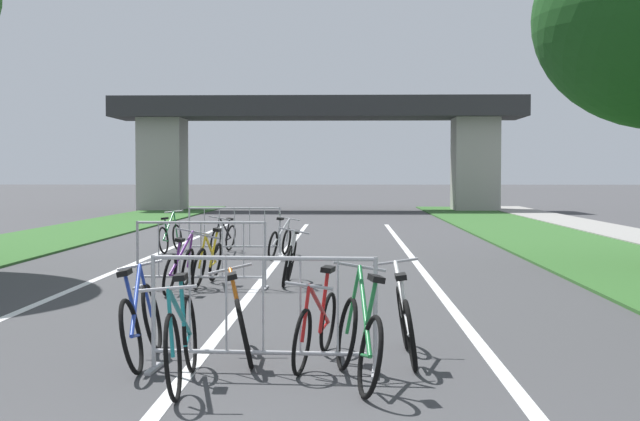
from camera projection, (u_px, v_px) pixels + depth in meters
name	position (u px, v px, depth m)	size (l,w,h in m)	color
grass_verge_left	(33.00, 241.00, 23.32)	(3.46, 48.87, 0.05)	#2D5B26
grass_verge_right	(556.00, 242.00, 22.90)	(3.46, 48.87, 0.05)	#2D5B26
lane_stripe_center	(274.00, 265.00, 17.26)	(0.14, 28.27, 0.01)	silver
lane_stripe_right_lane	(418.00, 266.00, 17.18)	(0.14, 28.27, 0.01)	silver
lane_stripe_left_lane	(131.00, 265.00, 17.35)	(0.14, 28.27, 0.01)	silver
overpass_bridge	(318.00, 130.00, 43.32)	(19.93, 3.83, 5.50)	#2D2D30
crowd_barrier_nearest	(263.00, 316.00, 7.91)	(2.09, 0.56, 1.05)	#ADADB2
crowd_barrier_second	(201.00, 256.00, 13.76)	(2.08, 0.50, 1.05)	#ADADB2
crowd_barrier_third	(235.00, 231.00, 19.56)	(2.08, 0.48, 1.05)	#ADADB2
bicycle_green_0	(359.00, 339.00, 7.49)	(0.49, 1.70, 1.00)	black
bicycle_white_1	(406.00, 322.00, 8.45)	(0.46, 1.67, 0.94)	black
bicycle_red_2	(317.00, 326.00, 8.32)	(0.47, 1.68, 0.89)	black
bicycle_purple_3	(179.00, 268.00, 13.41)	(0.55, 1.70, 0.94)	black
bicycle_yellow_4	(208.00, 263.00, 14.15)	(0.46, 1.68, 0.91)	black
bicycle_orange_5	(242.00, 322.00, 8.50)	(0.60, 1.62, 0.88)	black
bicycle_blue_6	(141.00, 322.00, 8.35)	(0.49, 1.77, 0.93)	black
bicycle_black_7	(224.00, 237.00, 20.07)	(0.50, 1.60, 0.86)	black
bicycle_silver_8	(280.00, 241.00, 18.93)	(0.64, 1.68, 0.88)	black
bicycle_teal_9	(182.00, 340.00, 7.42)	(0.46, 1.73, 0.92)	black
bicycle_green_10	(170.00, 237.00, 20.22)	(0.46, 1.57, 0.95)	black
bicycle_white_11	(290.00, 261.00, 14.28)	(0.49, 1.64, 0.95)	black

